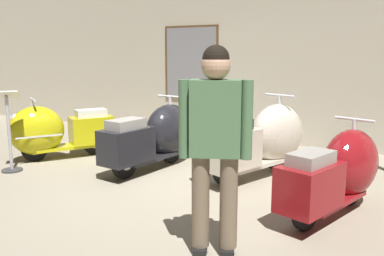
{
  "coord_description": "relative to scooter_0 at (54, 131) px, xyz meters",
  "views": [
    {
      "loc": [
        2.61,
        -3.92,
        1.62
      ],
      "look_at": [
        0.06,
        0.87,
        0.63
      ],
      "focal_mm": 38.26,
      "sensor_mm": 36.0,
      "label": 1
    }
  ],
  "objects": [
    {
      "name": "showroom_back_wall",
      "position": [
        2.18,
        2.81,
        1.34
      ],
      "size": [
        18.0,
        0.24,
        3.56
      ],
      "color": "#BCB29E",
      "rests_on": "ground"
    },
    {
      "name": "scooter_2",
      "position": [
        3.13,
        0.7,
        0.05
      ],
      "size": [
        1.09,
        1.82,
        1.07
      ],
      "rotation": [
        0.0,
        0.0,
        1.21
      ],
      "color": "black",
      "rests_on": "ground"
    },
    {
      "name": "visitor_0",
      "position": [
        3.5,
        -1.65,
        0.53
      ],
      "size": [
        0.53,
        0.37,
        1.68
      ],
      "rotation": [
        0.0,
        0.0,
        1.96
      ],
      "color": "black",
      "rests_on": "ground"
    },
    {
      "name": "ground_plane",
      "position": [
        2.19,
        -0.55,
        -0.44
      ],
      "size": [
        60.0,
        60.0,
        0.0
      ],
      "primitive_type": "plane",
      "color": "gray"
    },
    {
      "name": "scooter_1",
      "position": [
        1.67,
        0.35,
        0.02
      ],
      "size": [
        0.7,
        1.71,
        1.02
      ],
      "rotation": [
        0.0,
        0.0,
        1.43
      ],
      "color": "black",
      "rests_on": "ground"
    },
    {
      "name": "scooter_0",
      "position": [
        0.0,
        0.0,
        0.0
      ],
      "size": [
        1.23,
        1.57,
        0.96
      ],
      "rotation": [
        0.0,
        0.0,
        -2.15
      ],
      "color": "black",
      "rests_on": "ground"
    },
    {
      "name": "info_stanchion",
      "position": [
        -0.02,
        -0.78,
        0.03
      ],
      "size": [
        0.38,
        0.39,
        1.13
      ],
      "color": "#333338",
      "rests_on": "ground"
    },
    {
      "name": "scooter_3",
      "position": [
        4.23,
        -0.21,
        -0.0
      ],
      "size": [
        0.89,
        1.63,
        0.96
      ],
      "rotation": [
        0.0,
        0.0,
        1.27
      ],
      "color": "black",
      "rests_on": "ground"
    }
  ]
}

